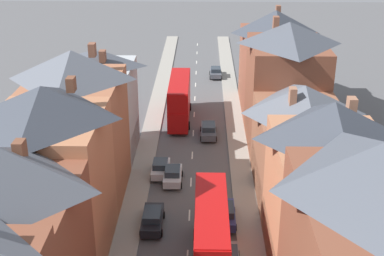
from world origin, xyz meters
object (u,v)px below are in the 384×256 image
Objects in this scene: car_near_silver at (225,214)px; car_far_grey at (173,175)px; car_parked_left_a at (152,219)px; double_decker_bus_mid_street at (179,99)px; car_near_blue at (208,130)px; car_parked_left_b at (161,168)px; car_mid_black at (216,72)px; double_decker_bus_lead at (211,235)px.

car_far_grey is at bearing 125.18° from car_near_silver.
car_parked_left_a reaches higher than car_far_grey.
double_decker_bus_mid_street is 16.32m from car_far_grey.
car_near_blue is at bearing 94.11° from car_near_silver.
double_decker_bus_mid_street reaches higher than car_parked_left_b.
double_decker_bus_mid_street is 18.48m from car_mid_black.
double_decker_bus_mid_street is 2.65× the size of car_mid_black.
car_mid_black is at bearing 81.55° from car_parked_left_a.
double_decker_bus_lead reaches higher than car_far_grey.
double_decker_bus_lead is 2.44× the size of car_parked_left_a.
car_near_blue is 10.84m from car_parked_left_b.
double_decker_bus_mid_street reaches higher than car_parked_left_a.
car_parked_left_b is at bearing -95.01° from double_decker_bus_mid_street.
car_near_blue reaches higher than car_parked_left_b.
car_far_grey is at bearing -107.91° from car_near_blue.
double_decker_bus_lead is 2.83× the size of car_parked_left_b.
car_parked_left_a reaches higher than car_mid_black.
car_near_blue is at bearing -93.27° from car_mid_black.
car_near_silver is at bearing -53.63° from car_parked_left_b.
car_far_grey is at bearing -98.22° from car_mid_black.
car_near_silver is (1.30, -18.09, 0.01)m from car_near_blue.
double_decker_bus_mid_street is at bearing 84.99° from car_parked_left_b.
car_parked_left_a is 1.16× the size of car_parked_left_b.
double_decker_bus_lead is at bearing -102.30° from car_near_silver.
double_decker_bus_mid_street is at bearing 97.04° from double_decker_bus_lead.
double_decker_bus_lead reaches higher than car_near_blue.
car_near_silver is at bearing 77.70° from double_decker_bus_lead.
car_far_grey reaches higher than car_mid_black.
car_mid_black is 34.25m from car_far_grey.
car_near_silver is 1.10× the size of car_far_grey.
car_parked_left_a is at bearing -93.07° from double_decker_bus_mid_street.
car_parked_left_a is 42.21m from car_mid_black.
car_parked_left_b is (-6.20, 8.42, -0.01)m from car_near_silver.
car_near_blue is (3.61, -5.06, -1.98)m from double_decker_bus_mid_street.
car_parked_left_a is 9.32m from car_parked_left_b.
car_mid_black is 33.02m from car_parked_left_b.
car_near_silver is at bearing -54.82° from car_far_grey.
car_parked_left_b is (-4.90, -9.67, -0.00)m from car_near_blue.
car_parked_left_a is at bearing -104.47° from car_near_blue.
car_parked_left_a is (-1.29, -24.05, -1.98)m from double_decker_bus_mid_street.
double_decker_bus_mid_street is 2.83× the size of car_parked_left_b.
car_near_silver reaches higher than car_parked_left_a.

